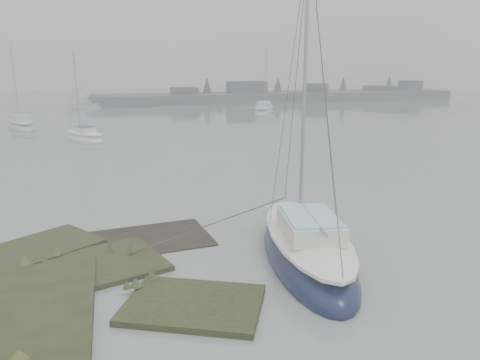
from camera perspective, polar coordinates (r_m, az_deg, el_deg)
name	(u,v)px	position (r m, az deg, el deg)	size (l,w,h in m)	color
ground	(126,136)	(41.91, -13.71, 5.25)	(160.00, 160.00, 0.00)	slate
far_shoreline	(285,96)	(78.71, 5.48, 10.20)	(60.00, 8.00, 4.15)	#4C4F51
sailboat_main	(307,251)	(15.33, 8.12, -8.54)	(3.66, 7.82, 10.61)	#101836
sailboat_white	(84,137)	(40.42, -18.46, 4.94)	(4.14, 5.53, 7.55)	white
sailboat_far_a	(22,126)	(49.78, -25.08, 5.98)	(3.93, 6.39, 8.58)	#AFB4B9
sailboat_far_b	(264,111)	(58.82, 2.94, 8.38)	(5.16, 7.08, 9.63)	silver
sailboat_far_c	(84,107)	(69.32, -18.53, 8.48)	(4.79, 1.98, 6.57)	silver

